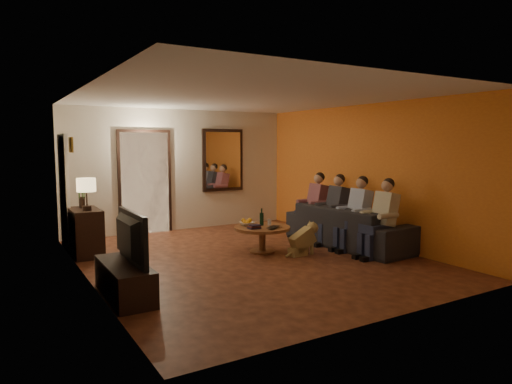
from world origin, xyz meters
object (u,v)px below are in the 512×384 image
tv (123,238)px  wine_bottle (262,217)px  person_b (357,216)px  coffee_table (262,239)px  table_lamp (87,194)px  laptop (276,228)px  tv_stand (125,280)px  sofa (349,226)px  person_d (315,208)px  bowl (247,224)px  dog (302,239)px  person_c (334,212)px  person_a (382,221)px  dresser (86,232)px

tv → wine_bottle: (2.71, 1.24, -0.13)m
person_b → coffee_table: person_b is taller
table_lamp → laptop: bearing=-26.9°
tv_stand → sofa: 4.37m
person_d → bowl: 1.75m
dog → bowl: dog is taller
tv → tv_stand: bearing=0.0°
table_lamp → tv: size_ratio=0.49×
table_lamp → person_c: bearing=-15.9°
tv_stand → person_c: size_ratio=1.05×
person_c → laptop: (-1.44, -0.20, -0.14)m
tv → bowl: 2.84m
wine_bottle → person_c: bearing=-6.9°
person_b → table_lamp: bearing=156.8°
person_a → coffee_table: 2.04m
person_a → person_c: size_ratio=1.00×
sofa → coffee_table: bearing=73.7°
sofa → wine_bottle: (-1.59, 0.48, 0.24)m
dresser → table_lamp: size_ratio=1.63×
dog → coffee_table: size_ratio=0.58×
person_a → person_d: same height
table_lamp → person_c: table_lamp is taller
table_lamp → dog: bearing=-27.5°
person_b → person_c: same height
person_a → dog: size_ratio=2.14×
dresser → person_d: bearing=-11.0°
person_b → person_a: bearing=-90.0°
person_c → wine_bottle: (-1.49, 0.18, 0.01)m
dresser → table_lamp: 0.70m
coffee_table → dresser: bearing=153.3°
sofa → person_c: person_c is taller
person_c → person_a: bearing=-90.0°
person_a → dog: bearing=144.1°
person_c → laptop: size_ratio=3.65×
person_c → bowl: bearing=170.1°
tv → laptop: tv is taller
person_c → laptop: bearing=-172.1°
person_d → bowl: size_ratio=4.63×
tv_stand → person_b: bearing=6.2°
tv_stand → laptop: laptop is taller
dog → coffee_table: dog is taller
person_a → tv_stand: bearing=178.0°
person_a → dog: person_a is taller
person_a → coffee_table: bearing=140.3°
person_b → laptop: (-1.44, 0.40, -0.14)m
person_b → coffee_table: bearing=156.2°
person_b → coffee_table: 1.72m
table_lamp → tv: (0.00, -2.25, -0.32)m
sofa → dog: size_ratio=4.50×
tv → person_a: 4.20m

